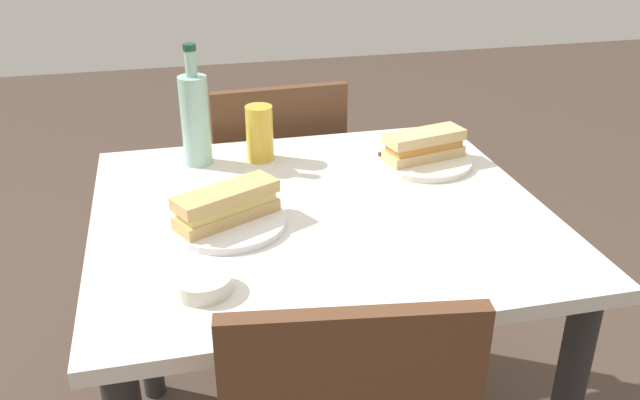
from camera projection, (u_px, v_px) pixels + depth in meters
name	position (u px, v px, depth m)	size (l,w,h in m)	color
dining_table	(320.00, 259.00, 1.49)	(0.94, 0.85, 0.73)	silver
chair_far	(275.00, 193.00, 2.09)	(0.42, 0.42, 0.84)	brown
plate_near	(228.00, 223.00, 1.36)	(0.23, 0.23, 0.01)	white
baguette_sandwich_near	(227.00, 204.00, 1.34)	(0.22, 0.16, 0.07)	tan
knife_near	(209.00, 211.00, 1.38)	(0.17, 0.08, 0.01)	silver
plate_far	(423.00, 161.00, 1.64)	(0.23, 0.23, 0.01)	silver
baguette_sandwich_far	(424.00, 145.00, 1.63)	(0.20, 0.11, 0.07)	#DBB77A
knife_far	(407.00, 150.00, 1.68)	(0.18, 0.04, 0.01)	silver
water_bottle	(195.00, 118.00, 1.60)	(0.07, 0.07, 0.29)	#99C6B7
beer_glass	(260.00, 133.00, 1.64)	(0.07, 0.07, 0.14)	gold
olive_bowl	(203.00, 283.00, 1.15)	(0.10, 0.10, 0.03)	silver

